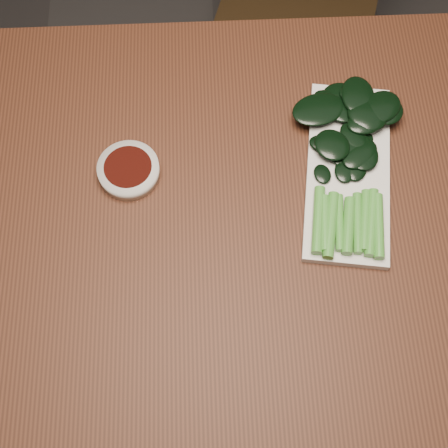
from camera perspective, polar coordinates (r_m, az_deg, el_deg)
The scene contains 5 objects.
ground at distance 1.69m, azimuth 0.36°, elevation -10.21°, with size 6.00×6.00×0.00m, color #2E2B2B.
table at distance 1.04m, azimuth 0.57°, elevation -1.28°, with size 1.40×0.80×0.75m.
sauce_bowl at distance 1.01m, azimuth -8.71°, elevation 4.88°, with size 0.10×0.10×0.03m.
serving_plate at distance 1.02m, azimuth 11.25°, elevation 4.74°, with size 0.18×0.34×0.01m.
gai_lan at distance 1.03m, azimuth 11.47°, elevation 7.17°, with size 0.20×0.32×0.03m.
Camera 1 is at (-0.03, -0.40, 1.64)m, focal length 50.00 mm.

